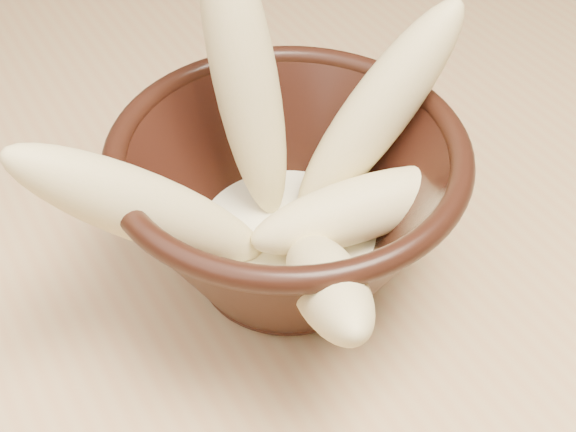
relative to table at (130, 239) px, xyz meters
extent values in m
cube|color=tan|center=(0.00, 0.00, 0.06)|extent=(1.20, 0.80, 0.04)
cylinder|color=tan|center=(0.54, 0.34, -0.32)|extent=(0.05, 0.05, 0.71)
cylinder|color=black|center=(0.05, -0.16, 0.08)|extent=(0.08, 0.08, 0.01)
cylinder|color=black|center=(0.05, -0.16, 0.10)|extent=(0.08, 0.08, 0.01)
torus|color=black|center=(0.05, -0.16, 0.18)|extent=(0.19, 0.19, 0.01)
cylinder|color=#FFF7CD|center=(0.05, -0.16, 0.11)|extent=(0.11, 0.11, 0.01)
ellipsoid|color=#D7C87F|center=(0.05, -0.11, 0.20)|extent=(0.04, 0.09, 0.17)
ellipsoid|color=#D7C87F|center=(-0.03, -0.15, 0.17)|extent=(0.14, 0.06, 0.13)
ellipsoid|color=#D7C87F|center=(0.11, -0.15, 0.17)|extent=(0.12, 0.04, 0.14)
ellipsoid|color=#D7C87F|center=(0.08, -0.18, 0.14)|extent=(0.13, 0.06, 0.04)
ellipsoid|color=#D7C87F|center=(0.03, -0.22, 0.15)|extent=(0.08, 0.13, 0.09)
camera|label=1|loc=(-0.11, -0.44, 0.44)|focal=50.00mm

